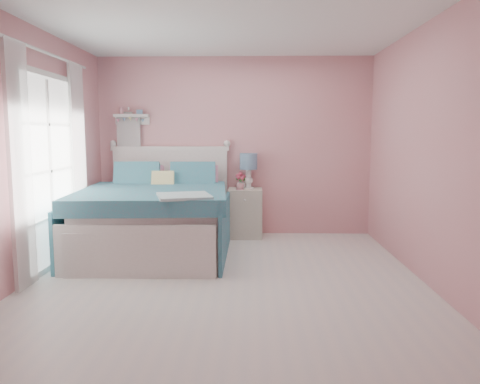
{
  "coord_description": "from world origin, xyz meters",
  "views": [
    {
      "loc": [
        0.25,
        -4.67,
        1.5
      ],
      "look_at": [
        0.11,
        1.2,
        0.76
      ],
      "focal_mm": 35.0,
      "sensor_mm": 36.0,
      "label": 1
    }
  ],
  "objects_px": {
    "vase": "(241,184)",
    "teacup": "(240,187)",
    "nightstand": "(245,213)",
    "table_lamp": "(248,164)",
    "bed": "(157,218)"
  },
  "relations": [
    {
      "from": "nightstand",
      "to": "vase",
      "type": "distance_m",
      "value": 0.42
    },
    {
      "from": "table_lamp",
      "to": "vase",
      "type": "xyz_separation_m",
      "value": [
        -0.11,
        -0.03,
        -0.28
      ]
    },
    {
      "from": "bed",
      "to": "nightstand",
      "type": "height_order",
      "value": "bed"
    },
    {
      "from": "nightstand",
      "to": "vase",
      "type": "bearing_deg",
      "value": 150.91
    },
    {
      "from": "nightstand",
      "to": "teacup",
      "type": "xyz_separation_m",
      "value": [
        -0.07,
        -0.11,
        0.39
      ]
    },
    {
      "from": "teacup",
      "to": "nightstand",
      "type": "bearing_deg",
      "value": 57.23
    },
    {
      "from": "nightstand",
      "to": "table_lamp",
      "type": "distance_m",
      "value": 0.71
    },
    {
      "from": "teacup",
      "to": "bed",
      "type": "bearing_deg",
      "value": -143.98
    },
    {
      "from": "nightstand",
      "to": "teacup",
      "type": "bearing_deg",
      "value": -122.77
    },
    {
      "from": "bed",
      "to": "teacup",
      "type": "xyz_separation_m",
      "value": [
        1.04,
        0.75,
        0.32
      ]
    },
    {
      "from": "vase",
      "to": "teacup",
      "type": "relative_size",
      "value": 1.22
    },
    {
      "from": "table_lamp",
      "to": "teacup",
      "type": "xyz_separation_m",
      "value": [
        -0.12,
        -0.18,
        -0.31
      ]
    },
    {
      "from": "nightstand",
      "to": "teacup",
      "type": "distance_m",
      "value": 0.41
    },
    {
      "from": "bed",
      "to": "nightstand",
      "type": "relative_size",
      "value": 3.27
    },
    {
      "from": "vase",
      "to": "teacup",
      "type": "xyz_separation_m",
      "value": [
        -0.0,
        -0.15,
        -0.02
      ]
    }
  ]
}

